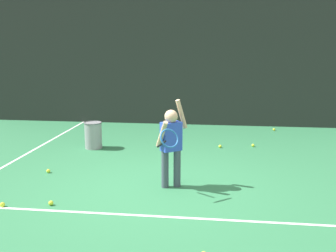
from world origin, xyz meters
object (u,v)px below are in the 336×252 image
(tennis_player, at_px, (171,141))
(tennis_ball_7, at_px, (253,145))
(tennis_ball_3, at_px, (220,146))
(tennis_ball_5, at_px, (48,171))
(ball_hopper, at_px, (93,135))
(tennis_ball_6, at_px, (274,130))
(tennis_ball_2, at_px, (51,203))
(tennis_ball_1, at_px, (2,205))

(tennis_player, height_order, tennis_ball_7, tennis_player)
(tennis_ball_3, height_order, tennis_ball_5, same)
(tennis_ball_3, xyz_separation_m, tennis_ball_7, (0.71, 0.17, 0.00))
(tennis_ball_3, distance_m, tennis_ball_5, 3.60)
(ball_hopper, distance_m, tennis_ball_6, 4.65)
(ball_hopper, relative_size, tennis_ball_2, 8.52)
(tennis_ball_3, bearing_deg, tennis_ball_6, 54.32)
(tennis_ball_7, bearing_deg, tennis_ball_2, -129.81)
(tennis_player, relative_size, tennis_ball_6, 20.46)
(tennis_ball_1, distance_m, tennis_ball_2, 0.64)
(tennis_player, bearing_deg, tennis_ball_6, 26.53)
(tennis_player, xyz_separation_m, tennis_ball_5, (-2.17, 0.43, -0.69))
(tennis_ball_2, height_order, tennis_ball_7, same)
(tennis_player, distance_m, tennis_ball_3, 2.72)
(tennis_player, distance_m, tennis_ball_6, 4.97)
(ball_hopper, xyz_separation_m, tennis_ball_5, (-0.25, -1.72, -0.26))
(tennis_ball_1, height_order, tennis_ball_2, same)
(tennis_ball_6, bearing_deg, tennis_ball_3, -125.68)
(tennis_ball_1, relative_size, tennis_ball_6, 1.00)
(tennis_player, relative_size, tennis_ball_3, 20.46)
(tennis_ball_2, relative_size, tennis_ball_5, 1.00)
(tennis_ball_6, bearing_deg, tennis_ball_2, -124.48)
(tennis_ball_1, relative_size, tennis_ball_7, 1.00)
(tennis_ball_1, xyz_separation_m, tennis_ball_3, (2.93, 3.57, 0.00))
(tennis_ball_1, relative_size, tennis_ball_2, 1.00)
(ball_hopper, relative_size, tennis_ball_7, 8.52)
(ball_hopper, xyz_separation_m, tennis_ball_2, (0.37, -3.07, -0.26))
(tennis_ball_2, xyz_separation_m, tennis_ball_6, (3.67, 5.35, 0.00))
(tennis_player, xyz_separation_m, tennis_ball_2, (-1.54, -0.91, -0.69))
(tennis_ball_5, distance_m, tennis_ball_7, 4.28)
(tennis_ball_6, bearing_deg, ball_hopper, -150.58)
(ball_hopper, distance_m, tennis_ball_1, 3.22)
(tennis_ball_5, bearing_deg, tennis_ball_1, -90.06)
(ball_hopper, relative_size, tennis_ball_3, 8.52)
(tennis_player, relative_size, tennis_ball_2, 20.46)
(tennis_ball_1, height_order, tennis_ball_7, same)
(tennis_ball_3, relative_size, tennis_ball_5, 1.00)
(tennis_ball_3, bearing_deg, tennis_ball_1, -129.37)
(ball_hopper, relative_size, tennis_ball_6, 8.52)
(tennis_ball_2, relative_size, tennis_ball_7, 1.00)
(tennis_ball_7, bearing_deg, tennis_ball_3, -166.41)
(tennis_ball_6, bearing_deg, tennis_player, -115.64)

